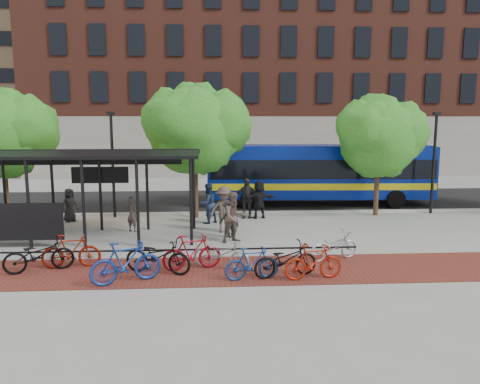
{
  "coord_description": "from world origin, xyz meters",
  "views": [
    {
      "loc": [
        -2.2,
        -19.32,
        4.75
      ],
      "look_at": [
        -0.97,
        0.97,
        1.6
      ],
      "focal_mm": 35.0,
      "sensor_mm": 36.0,
      "label": 1
    }
  ],
  "objects": [
    {
      "name": "lamp_post_left",
      "position": [
        -7.0,
        3.6,
        2.75
      ],
      "size": [
        0.35,
        0.2,
        5.12
      ],
      "color": "black",
      "rests_on": "ground"
    },
    {
      "name": "pedestrian_5",
      "position": [
        0.07,
        2.92,
        0.92
      ],
      "size": [
        1.79,
        0.99,
        1.84
      ],
      "primitive_type": "imported",
      "rotation": [
        0.0,
        0.0,
        3.42
      ],
      "color": "black",
      "rests_on": "ground"
    },
    {
      "name": "pedestrian_3",
      "position": [
        -1.71,
        0.15,
        0.98
      ],
      "size": [
        1.4,
        0.99,
        1.96
      ],
      "primitive_type": "imported",
      "rotation": [
        0.0,
        0.0,
        0.22
      ],
      "color": "#4C4139",
      "rests_on": "ground"
    },
    {
      "name": "bike_3",
      "position": [
        -4.74,
        -5.99,
        0.63
      ],
      "size": [
        2.16,
        1.38,
        1.26
      ],
      "primitive_type": "imported",
      "rotation": [
        0.0,
        0.0,
        1.98
      ],
      "color": "navy",
      "rests_on": "ground"
    },
    {
      "name": "tree_c",
      "position": [
        6.09,
        3.35,
        4.05
      ],
      "size": [
        4.66,
        3.8,
        5.92
      ],
      "color": "#382619",
      "rests_on": "ground"
    },
    {
      "name": "asphalt_street",
      "position": [
        0.0,
        8.0,
        0.01
      ],
      "size": [
        160.0,
        8.0,
        0.01
      ],
      "primitive_type": "cube",
      "color": "black",
      "rests_on": "ground"
    },
    {
      "name": "brick_strip",
      "position": [
        -2.0,
        -5.0,
        0.0
      ],
      "size": [
        24.0,
        3.0,
        0.01
      ],
      "primitive_type": "cube",
      "color": "maroon",
      "rests_on": "ground"
    },
    {
      "name": "bike_8",
      "position": [
        0.01,
        -5.7,
        0.54
      ],
      "size": [
        2.16,
        1.23,
        1.07
      ],
      "primitive_type": "imported",
      "rotation": [
        0.0,
        0.0,
        1.84
      ],
      "color": "black",
      "rests_on": "ground"
    },
    {
      "name": "bike_0",
      "position": [
        -7.66,
        -4.76,
        0.55
      ],
      "size": [
        2.23,
        1.44,
        1.1
      ],
      "primitive_type": "imported",
      "rotation": [
        0.0,
        0.0,
        1.94
      ],
      "color": "black",
      "rests_on": "ground"
    },
    {
      "name": "bike_6",
      "position": [
        -1.93,
        -4.8,
        0.5
      ],
      "size": [
        2.02,
        1.36,
        1.01
      ],
      "primitive_type": "imported",
      "rotation": [
        0.0,
        0.0,
        1.17
      ],
      "color": "#A1A0A3",
      "rests_on": "ground"
    },
    {
      "name": "bike_rack_rail",
      "position": [
        -3.3,
        -4.1,
        0.0
      ],
      "size": [
        12.0,
        0.05,
        0.95
      ],
      "primitive_type": "cube",
      "color": "black",
      "rests_on": "ground"
    },
    {
      "name": "pedestrian_2",
      "position": [
        -2.4,
        1.93,
        0.93
      ],
      "size": [
        1.14,
        1.09,
        1.86
      ],
      "primitive_type": "imported",
      "rotation": [
        0.0,
        0.0,
        3.74
      ],
      "color": "#1F2C4A",
      "rests_on": "ground"
    },
    {
      "name": "curb",
      "position": [
        0.0,
        4.0,
        0.06
      ],
      "size": [
        160.0,
        0.25,
        0.12
      ],
      "primitive_type": "cube",
      "color": "#B7B7B2",
      "rests_on": "ground"
    },
    {
      "name": "pedestrian_8",
      "position": [
        -1.35,
        -1.5,
        0.99
      ],
      "size": [
        1.2,
        1.11,
        1.98
      ],
      "primitive_type": "imported",
      "rotation": [
        0.0,
        0.0,
        0.47
      ],
      "color": "brown",
      "rests_on": "ground"
    },
    {
      "name": "bus",
      "position": [
        3.8,
        6.47,
        1.92
      ],
      "size": [
        12.5,
        3.38,
        3.34
      ],
      "rotation": [
        0.0,
        0.0,
        -0.05
      ],
      "color": "navy",
      "rests_on": "ground"
    },
    {
      "name": "bus_shelter",
      "position": [
        -8.13,
        -0.48,
        3.0
      ],
      "size": [
        10.6,
        3.07,
        3.6
      ],
      "color": "black",
      "rests_on": "ground"
    },
    {
      "name": "building_tower",
      "position": [
        -16.0,
        40.0,
        15.0
      ],
      "size": [
        22.0,
        22.0,
        30.0
      ],
      "primitive_type": "cube",
      "color": "#7A664C",
      "rests_on": "ground"
    },
    {
      "name": "pedestrian_4",
      "position": [
        -0.53,
        3.0,
        0.98
      ],
      "size": [
        1.19,
        0.61,
        1.95
      ],
      "primitive_type": "imported",
      "rotation": [
        0.0,
        0.0,
        6.16
      ],
      "color": "#2B2B2B",
      "rests_on": "ground"
    },
    {
      "name": "tree_b",
      "position": [
        -2.9,
        3.35,
        4.46
      ],
      "size": [
        5.15,
        4.2,
        6.47
      ],
      "color": "#382619",
      "rests_on": "ground"
    },
    {
      "name": "bike_9",
      "position": [
        0.8,
        -6.0,
        0.54
      ],
      "size": [
        1.86,
        0.77,
        1.08
      ],
      "primitive_type": "imported",
      "rotation": [
        0.0,
        0.0,
        1.72
      ],
      "color": "maroon",
      "rests_on": "ground"
    },
    {
      "name": "bike_5",
      "position": [
        -2.86,
        -4.84,
        0.57
      ],
      "size": [
        1.98,
        1.0,
        1.14
      ],
      "primitive_type": "imported",
      "rotation": [
        0.0,
        0.0,
        1.83
      ],
      "color": "maroon",
      "rests_on": "ground"
    },
    {
      "name": "bike_4",
      "position": [
        -3.9,
        -5.16,
        0.57
      ],
      "size": [
        2.28,
        1.37,
        1.13
      ],
      "primitive_type": "imported",
      "rotation": [
        0.0,
        0.0,
        1.26
      ],
      "color": "black",
      "rests_on": "ground"
    },
    {
      "name": "bike_7",
      "position": [
        -1.03,
        -5.91,
        0.51
      ],
      "size": [
        1.75,
        0.81,
        1.01
      ],
      "primitive_type": "imported",
      "rotation": [
        0.0,
        0.0,
        1.77
      ],
      "color": "navy",
      "rests_on": "ground"
    },
    {
      "name": "pedestrian_9",
      "position": [
        -1.52,
        -0.76,
        0.77
      ],
      "size": [
        1.12,
        1.08,
        1.54
      ],
      "primitive_type": "imported",
      "rotation": [
        0.0,
        0.0,
        5.57
      ],
      "color": "#2A2A2A",
      "rests_on": "ground"
    },
    {
      "name": "bike_1",
      "position": [
        -6.76,
        -4.42,
        0.56
      ],
      "size": [
        1.9,
        0.73,
        1.12
      ],
      "primitive_type": "imported",
      "rotation": [
        0.0,
        0.0,
        1.68
      ],
      "color": "maroon",
      "rests_on": "ground"
    },
    {
      "name": "pedestrian_1",
      "position": [
        -5.62,
        0.49,
        0.77
      ],
      "size": [
        0.67,
        0.59,
        1.54
      ],
      "primitive_type": "imported",
      "rotation": [
        0.0,
        0.0,
        2.64
      ],
      "color": "#433A35",
      "rests_on": "ground"
    },
    {
      "name": "ground",
      "position": [
        0.0,
        0.0,
        0.0
      ],
      "size": [
        160.0,
        160.0,
        0.0
      ],
      "primitive_type": "plane",
      "color": "#9E9E99",
      "rests_on": "ground"
    },
    {
      "name": "tree_a",
      "position": [
        -11.91,
        3.35,
        4.24
      ],
      "size": [
        4.9,
        4.0,
        6.18
      ],
      "color": "#382619",
      "rests_on": "ground"
    },
    {
      "name": "building_brick",
      "position": [
        10.0,
        26.0,
        10.0
      ],
      "size": [
        55.0,
        14.0,
        20.0
      ],
      "primitive_type": "cube",
      "color": "brown",
      "rests_on": "ground"
    },
    {
      "name": "pedestrian_0",
      "position": [
        -8.88,
        2.69,
        0.79
      ],
      "size": [
        0.9,
        0.9,
        1.58
      ],
      "primitive_type": "imported",
      "rotation": [
        0.0,
        0.0,
        0.8
      ],
      "color": "black",
      "rests_on": "ground"
    },
    {
      "name": "lamp_post_right",
      "position": [
        9.0,
        3.6,
        2.75
      ],
      "size": [
        0.35,
        0.2,
        5.12
      ],
      "color": "black",
      "rests_on": "ground"
    },
    {
      "name": "bike_10",
      "position": [
        1.93,
        -4.06,
        0.49
      ],
      "size": [
        1.98,
        1.27,
        0.98
      ],
      "primitive_type": "imported",
      "rotation": [
        0.0,
        0.0,
        1.93
      ],
      "color": "#B0B0B2",
      "rests_on": "ground"
    }
  ]
}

